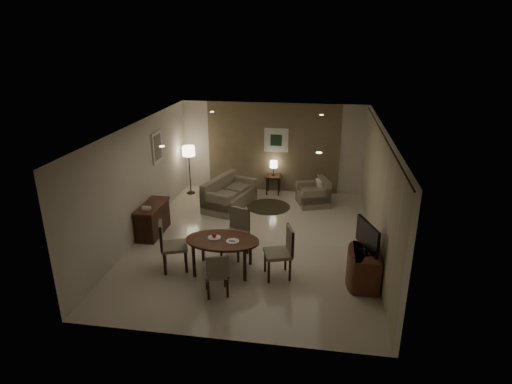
% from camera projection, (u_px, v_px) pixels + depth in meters
% --- Properties ---
extents(room_shell, '(5.50, 7.00, 2.70)m').
position_uv_depth(room_shell, '(257.00, 181.00, 9.98)').
color(room_shell, beige).
rests_on(room_shell, ground).
extents(taupe_accent, '(3.96, 0.03, 2.70)m').
position_uv_depth(taupe_accent, '(273.00, 148.00, 12.83)').
color(taupe_accent, olive).
rests_on(taupe_accent, wall_back).
extents(curtain_wall, '(0.08, 6.70, 2.58)m').
position_uv_depth(curtain_wall, '(377.00, 195.00, 9.23)').
color(curtain_wall, beige).
rests_on(curtain_wall, wall_right).
extents(curtain_rod, '(0.03, 6.80, 0.03)m').
position_uv_depth(curtain_rod, '(383.00, 135.00, 8.77)').
color(curtain_rod, black).
rests_on(curtain_rod, wall_right).
extents(art_back_frame, '(0.72, 0.03, 0.72)m').
position_uv_depth(art_back_frame, '(276.00, 140.00, 12.71)').
color(art_back_frame, silver).
rests_on(art_back_frame, wall_back).
extents(art_back_canvas, '(0.34, 0.01, 0.34)m').
position_uv_depth(art_back_canvas, '(276.00, 140.00, 12.69)').
color(art_back_canvas, '#1C321E').
rests_on(art_back_canvas, wall_back).
extents(art_left_frame, '(0.03, 0.60, 0.80)m').
position_uv_depth(art_left_frame, '(157.00, 147.00, 10.94)').
color(art_left_frame, silver).
rests_on(art_left_frame, wall_left).
extents(art_left_canvas, '(0.01, 0.46, 0.64)m').
position_uv_depth(art_left_canvas, '(158.00, 147.00, 10.93)').
color(art_left_canvas, gray).
rests_on(art_left_canvas, wall_left).
extents(downlight_nl, '(0.10, 0.10, 0.01)m').
position_uv_depth(downlight_nl, '(162.00, 146.00, 7.68)').
color(downlight_nl, white).
rests_on(downlight_nl, ceiling).
extents(downlight_nr, '(0.10, 0.10, 0.01)m').
position_uv_depth(downlight_nr, '(319.00, 153.00, 7.27)').
color(downlight_nr, white).
rests_on(downlight_nr, ceiling).
extents(downlight_fl, '(0.10, 0.10, 0.01)m').
position_uv_depth(downlight_fl, '(212.00, 112.00, 11.01)').
color(downlight_fl, white).
rests_on(downlight_fl, ceiling).
extents(downlight_fr, '(0.10, 0.10, 0.01)m').
position_uv_depth(downlight_fr, '(322.00, 115.00, 10.60)').
color(downlight_fr, white).
rests_on(downlight_fr, ceiling).
extents(console_desk, '(0.48, 1.20, 0.75)m').
position_uv_depth(console_desk, '(153.00, 219.00, 10.31)').
color(console_desk, '#4F2619').
rests_on(console_desk, floor).
extents(telephone, '(0.20, 0.14, 0.09)m').
position_uv_depth(telephone, '(146.00, 208.00, 9.88)').
color(telephone, white).
rests_on(telephone, console_desk).
extents(tv_cabinet, '(0.48, 0.90, 0.70)m').
position_uv_depth(tv_cabinet, '(365.00, 268.00, 8.22)').
color(tv_cabinet, maroon).
rests_on(tv_cabinet, floor).
extents(flat_tv, '(0.36, 0.85, 0.60)m').
position_uv_depth(flat_tv, '(368.00, 237.00, 7.99)').
color(flat_tv, black).
rests_on(flat_tv, tv_cabinet).
extents(dining_table, '(1.50, 0.93, 0.70)m').
position_uv_depth(dining_table, '(223.00, 255.00, 8.71)').
color(dining_table, '#4F2619').
rests_on(dining_table, floor).
extents(chair_near, '(0.55, 0.55, 0.88)m').
position_uv_depth(chair_near, '(217.00, 273.00, 7.90)').
color(chair_near, gray).
rests_on(chair_near, floor).
extents(chair_far, '(0.64, 0.64, 1.05)m').
position_uv_depth(chair_far, '(234.00, 234.00, 9.22)').
color(chair_far, gray).
rests_on(chair_far, floor).
extents(chair_left, '(0.66, 0.66, 1.06)m').
position_uv_depth(chair_left, '(174.00, 246.00, 8.71)').
color(chair_left, gray).
rests_on(chair_left, floor).
extents(chair_right, '(0.64, 0.64, 1.05)m').
position_uv_depth(chair_right, '(278.00, 253.00, 8.43)').
color(chair_right, gray).
rests_on(chair_right, floor).
extents(plate_a, '(0.26, 0.26, 0.02)m').
position_uv_depth(plate_a, '(214.00, 238.00, 8.65)').
color(plate_a, white).
rests_on(plate_a, dining_table).
extents(plate_b, '(0.26, 0.26, 0.02)m').
position_uv_depth(plate_b, '(233.00, 241.00, 8.50)').
color(plate_b, white).
rests_on(plate_b, dining_table).
extents(fruit_apple, '(0.09, 0.09, 0.09)m').
position_uv_depth(fruit_apple, '(214.00, 235.00, 8.63)').
color(fruit_apple, red).
rests_on(fruit_apple, plate_a).
extents(napkin, '(0.12, 0.08, 0.03)m').
position_uv_depth(napkin, '(233.00, 240.00, 8.49)').
color(napkin, white).
rests_on(napkin, plate_b).
extents(round_rug, '(1.21, 1.21, 0.01)m').
position_uv_depth(round_rug, '(269.00, 207.00, 12.02)').
color(round_rug, '#39351F').
rests_on(round_rug, floor).
extents(sofa, '(1.90, 1.34, 0.81)m').
position_uv_depth(sofa, '(230.00, 193.00, 11.93)').
color(sofa, gray).
rests_on(sofa, floor).
extents(armchair, '(1.02, 1.05, 0.75)m').
position_uv_depth(armchair, '(313.00, 192.00, 12.07)').
color(armchair, gray).
rests_on(armchair, floor).
extents(side_table, '(0.44, 0.44, 0.56)m').
position_uv_depth(side_table, '(273.00, 184.00, 12.96)').
color(side_table, black).
rests_on(side_table, floor).
extents(table_lamp, '(0.22, 0.22, 0.50)m').
position_uv_depth(table_lamp, '(274.00, 167.00, 12.79)').
color(table_lamp, '#FFEAC1').
rests_on(table_lamp, side_table).
extents(floor_lamp, '(0.37, 0.37, 1.47)m').
position_uv_depth(floor_lamp, '(190.00, 170.00, 12.79)').
color(floor_lamp, '#FFE5B7').
rests_on(floor_lamp, floor).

